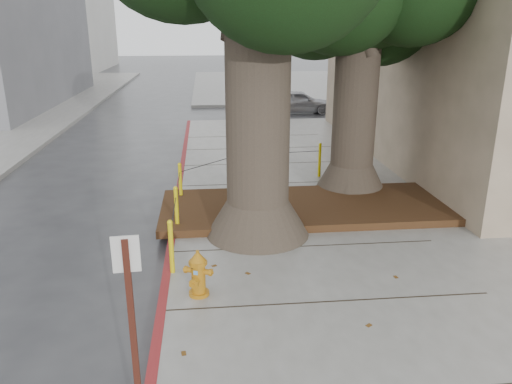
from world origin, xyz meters
The scene contains 11 objects.
ground centered at (0.00, 0.00, 0.00)m, with size 140.00×140.00×0.00m, color #28282B.
sidewalk_far centered at (6.00, 30.00, 0.07)m, with size 16.00×20.00×0.15m, color slate.
curb_red centered at (-2.00, 2.50, 0.07)m, with size 0.14×26.00×0.16m, color maroon.
planter_bed centered at (0.90, 3.90, 0.23)m, with size 6.40×2.60×0.16m, color black.
building_side_white centered at (16.00, 26.00, 4.50)m, with size 10.00×10.00×9.00m, color silver.
building_side_grey centered at (22.00, 32.00, 6.00)m, with size 12.00×14.00×12.00m, color slate.
bollard_ring centered at (-0.87, 4.38, 0.66)m, with size 3.79×5.39×0.95m.
fire_hydrant centered at (-1.45, 0.40, 0.52)m, with size 0.40×0.40×0.75m.
signpost centered at (-1.95, -2.65, 1.47)m, with size 0.23×0.06×2.32m.
car_silver centered at (3.30, 17.83, 0.57)m, with size 1.34×3.34×1.14m, color #98989C.
car_red centered at (9.61, 18.03, 0.62)m, with size 1.31×3.76×1.24m, color #9C240E.
Camera 1 is at (-1.26, -6.45, 4.09)m, focal length 35.00 mm.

